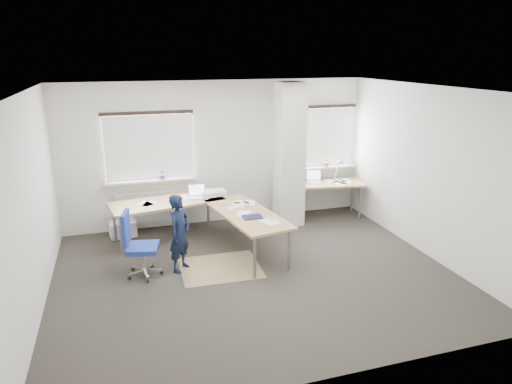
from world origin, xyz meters
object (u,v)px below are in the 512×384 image
object	(u,v)px
desk_main	(207,208)
desk_side	(329,184)
task_chair	(141,258)
person	(180,233)

from	to	relation	value
desk_main	desk_side	distance (m)	2.81
task_chair	person	distance (m)	0.69
task_chair	person	xyz separation A→B (m)	(0.61, 0.02, 0.33)
desk_side	person	world-z (taller)	person
desk_main	person	world-z (taller)	person
desk_main	person	xyz separation A→B (m)	(-0.61, -0.83, -0.08)
desk_main	task_chair	bearing A→B (deg)	-154.83
desk_side	person	bearing A→B (deg)	-144.16
desk_main	task_chair	world-z (taller)	task_chair
desk_main	desk_side	xyz separation A→B (m)	(2.71, 0.77, -0.01)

